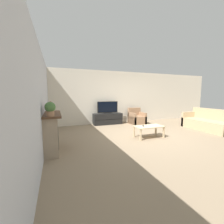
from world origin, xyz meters
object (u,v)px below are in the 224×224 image
tv_stand (108,119)px  armchair (137,118)px  mantel_vase_centre_left (51,108)px  remote (143,126)px  fireplace (51,132)px  tv (108,108)px  potted_plant (50,108)px  couch (209,123)px  mantel_vase_left (51,111)px  coffee_table (149,127)px  mantel_clock (51,110)px

tv_stand → armchair: bearing=-14.3°
mantel_vase_centre_left → remote: (2.95, 0.25, -0.74)m
fireplace → tv: size_ratio=1.31×
potted_plant → couch: potted_plant is taller
fireplace → tv: (2.57, 2.80, 0.32)m
tv_stand → remote: 2.69m
mantel_vase_left → tv: bearing=51.5°
fireplace → coffee_table: (3.16, 0.08, -0.16)m
potted_plant → armchair: (4.01, 3.02, -0.92)m
fireplace → remote: 2.97m
mantel_vase_centre_left → couch: (6.16, 0.22, -0.87)m
mantel_vase_left → tv: 4.12m
coffee_table → couch: couch is taller
armchair → couch: size_ratio=0.39×
mantel_clock → couch: size_ratio=0.07×
couch → coffee_table: bearing=-179.5°
couch → armchair: bearing=132.9°
mantel_clock → tv: bearing=46.1°
coffee_table → couch: (3.02, 0.03, -0.06)m
mantel_vase_left → couch: (6.16, 0.53, -0.83)m
mantel_clock → potted_plant: (-0.00, -0.73, 0.11)m
mantel_vase_left → remote: 3.08m
fireplace → mantel_vase_left: mantel_vase_left is taller
fireplace → remote: bearing=2.8°
mantel_vase_left → armchair: mantel_vase_left is taller
mantel_vase_centre_left → armchair: (4.01, 2.53, -0.89)m
mantel_vase_left → tv: size_ratio=0.24×
fireplace → mantel_vase_centre_left: 0.66m
mantel_clock → couch: (6.16, -0.03, -0.79)m
tv_stand → tv: bearing=-90.0°
potted_plant → coffee_table: potted_plant is taller
tv_stand → coffee_table: (0.59, -2.72, 0.08)m
armchair → couch: 3.16m
potted_plant → coffee_table: size_ratio=0.33×
mantel_vase_centre_left → armchair: 4.83m
tv_stand → couch: couch is taller
tv → remote: (0.39, -2.65, -0.41)m
mantel_vase_centre_left → remote: size_ratio=2.14×
armchair → potted_plant: bearing=-143.0°
mantel_vase_left → mantel_vase_centre_left: (0.00, 0.31, 0.04)m
mantel_vase_centre_left → coffee_table: mantel_vase_centre_left is taller
fireplace → mantel_clock: (0.02, 0.14, 0.57)m
mantel_vase_left → mantel_clock: (0.00, 0.56, -0.04)m
mantel_vase_left → mantel_clock: 0.56m
fireplace → armchair: size_ratio=1.73×
mantel_vase_centre_left → potted_plant: bearing=-90.0°
tv → coffee_table: 2.82m
mantel_vase_centre_left → tv_stand: bearing=48.7°
tv_stand → coffee_table: bearing=-77.8°
mantel_clock → armchair: 4.69m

